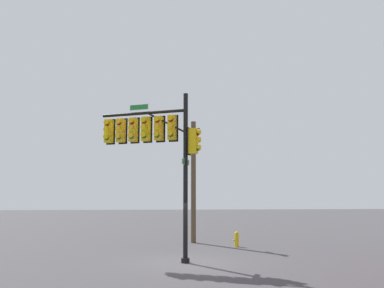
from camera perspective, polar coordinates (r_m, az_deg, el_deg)
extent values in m
plane|color=#464447|center=(17.21, -0.98, -16.97)|extent=(120.00, 120.00, 0.00)
cylinder|color=black|center=(16.99, -0.95, -4.68)|extent=(0.20, 0.20, 7.34)
cylinder|color=black|center=(17.19, -0.98, -16.64)|extent=(0.36, 0.36, 0.20)
cylinder|color=black|center=(18.15, -7.16, 4.48)|extent=(3.88, 1.76, 0.14)
cylinder|color=black|center=(17.60, -3.82, 3.15)|extent=(1.79, 0.82, 1.07)
cube|color=#E8B311|center=(17.45, -2.92, 2.40)|extent=(0.43, 0.45, 1.10)
cube|color=black|center=(17.63, -2.71, 2.30)|extent=(0.43, 0.20, 1.22)
sphere|color=maroon|center=(17.32, -3.13, 3.62)|extent=(0.22, 0.22, 0.22)
cylinder|color=#E8B311|center=(17.28, -3.19, 3.82)|extent=(0.27, 0.21, 0.23)
sphere|color=#FFFC14|center=(17.26, -3.14, 2.51)|extent=(0.22, 0.22, 0.22)
cylinder|color=#E8B311|center=(17.22, -3.20, 2.71)|extent=(0.27, 0.21, 0.23)
sphere|color=#0B621E|center=(17.21, -3.15, 1.40)|extent=(0.22, 0.22, 0.22)
cylinder|color=#E8B311|center=(17.16, -3.21, 1.59)|extent=(0.27, 0.21, 0.23)
cube|color=gold|center=(17.69, -4.86, 2.29)|extent=(0.44, 0.46, 1.10)
cube|color=black|center=(17.87, -4.59, 2.18)|extent=(0.42, 0.22, 1.22)
sphere|color=maroon|center=(17.57, -5.12, 3.48)|extent=(0.22, 0.22, 0.22)
cylinder|color=gold|center=(17.52, -5.20, 3.68)|extent=(0.27, 0.22, 0.23)
sphere|color=#FFFC14|center=(17.51, -5.13, 2.39)|extent=(0.22, 0.22, 0.22)
cylinder|color=gold|center=(17.46, -5.21, 2.58)|extent=(0.27, 0.22, 0.23)
sphere|color=#0B621E|center=(17.45, -5.14, 1.29)|extent=(0.22, 0.22, 0.22)
cylinder|color=gold|center=(17.41, -5.22, 1.48)|extent=(0.27, 0.22, 0.23)
cube|color=#DEBC0F|center=(17.94, -6.74, 2.17)|extent=(0.44, 0.46, 1.10)
cube|color=black|center=(18.12, -6.46, 2.07)|extent=(0.42, 0.22, 1.22)
sphere|color=maroon|center=(17.83, -7.01, 3.35)|extent=(0.22, 0.22, 0.22)
cylinder|color=#DEBC0F|center=(17.78, -7.09, 3.54)|extent=(0.27, 0.22, 0.23)
sphere|color=#FFFC14|center=(17.77, -7.02, 2.27)|extent=(0.22, 0.22, 0.22)
cylinder|color=#DEBC0F|center=(17.72, -7.11, 2.46)|extent=(0.27, 0.22, 0.23)
sphere|color=#0B621E|center=(17.71, -7.04, 1.19)|extent=(0.22, 0.22, 0.22)
cylinder|color=#DEBC0F|center=(17.67, -7.13, 1.37)|extent=(0.27, 0.22, 0.23)
cube|color=gold|center=(18.22, -8.56, 2.06)|extent=(0.43, 0.45, 1.10)
cube|color=black|center=(18.40, -8.29, 1.96)|extent=(0.42, 0.20, 1.22)
sphere|color=maroon|center=(18.10, -8.82, 3.22)|extent=(0.22, 0.22, 0.22)
cylinder|color=gold|center=(18.06, -8.90, 3.40)|extent=(0.27, 0.22, 0.23)
sphere|color=#FFFC14|center=(18.04, -8.84, 2.16)|extent=(0.22, 0.22, 0.22)
cylinder|color=gold|center=(18.00, -8.92, 2.34)|extent=(0.27, 0.22, 0.23)
sphere|color=#0B621E|center=(17.99, -8.86, 1.09)|extent=(0.22, 0.22, 0.22)
cylinder|color=gold|center=(17.94, -8.94, 1.27)|extent=(0.27, 0.22, 0.23)
cube|color=yellow|center=(18.51, -10.33, 1.94)|extent=(0.44, 0.46, 1.10)
cube|color=black|center=(18.68, -10.03, 1.85)|extent=(0.42, 0.22, 1.22)
sphere|color=maroon|center=(18.40, -10.62, 3.08)|extent=(0.22, 0.22, 0.22)
cylinder|color=yellow|center=(18.36, -10.71, 3.27)|extent=(0.27, 0.22, 0.23)
sphere|color=#FFFC14|center=(18.34, -10.65, 2.04)|extent=(0.22, 0.22, 0.22)
cylinder|color=yellow|center=(18.30, -10.74, 2.22)|extent=(0.27, 0.22, 0.23)
sphere|color=#0B621E|center=(18.29, -10.67, 0.99)|extent=(0.22, 0.22, 0.22)
cylinder|color=yellow|center=(18.25, -10.76, 1.17)|extent=(0.27, 0.22, 0.23)
cube|color=yellow|center=(18.82, -12.05, 1.83)|extent=(0.43, 0.45, 1.10)
cube|color=black|center=(19.00, -11.76, 1.74)|extent=(0.42, 0.20, 1.22)
sphere|color=maroon|center=(18.71, -12.31, 2.95)|extent=(0.22, 0.22, 0.22)
cylinder|color=yellow|center=(18.66, -12.39, 3.13)|extent=(0.27, 0.21, 0.23)
sphere|color=#FFFC14|center=(18.65, -12.34, 1.93)|extent=(0.22, 0.22, 0.22)
cylinder|color=yellow|center=(18.61, -12.42, 2.10)|extent=(0.27, 0.21, 0.23)
sphere|color=#0B621E|center=(18.60, -12.37, 0.89)|extent=(0.22, 0.22, 0.22)
cylinder|color=yellow|center=(18.55, -12.45, 1.07)|extent=(0.27, 0.21, 0.23)
cube|color=yellow|center=(17.02, 0.17, 0.43)|extent=(0.46, 0.44, 1.10)
cube|color=black|center=(17.08, -0.46, 0.40)|extent=(0.21, 0.42, 1.22)
sphere|color=maroon|center=(17.01, 0.81, 1.59)|extent=(0.22, 0.22, 0.22)
cylinder|color=yellow|center=(17.00, 1.01, 1.76)|extent=(0.22, 0.27, 0.23)
sphere|color=#FFFC14|center=(16.96, 0.82, 0.46)|extent=(0.22, 0.22, 0.22)
cylinder|color=yellow|center=(16.95, 1.01, 0.63)|extent=(0.22, 0.27, 0.23)
sphere|color=#0B621E|center=(16.92, 0.82, -0.68)|extent=(0.22, 0.22, 0.22)
cylinder|color=yellow|center=(16.91, 1.01, -0.51)|extent=(0.22, 0.27, 0.23)
cube|color=white|center=(18.30, -7.74, 5.35)|extent=(0.87, 0.39, 0.26)
cube|color=#1C7D30|center=(18.30, -7.74, 5.35)|extent=(0.84, 0.38, 0.22)
cube|color=white|center=(17.03, -0.95, -2.62)|extent=(0.39, 0.87, 0.26)
cube|color=#1F6736|center=(17.03, -0.95, -2.62)|extent=(0.38, 0.84, 0.22)
cylinder|color=brown|center=(23.95, 0.21, -5.44)|extent=(0.31, 0.31, 7.38)
cube|color=brown|center=(24.26, 0.20, 1.88)|extent=(0.64, 1.76, 0.12)
cylinder|color=gold|center=(22.41, 6.55, -13.87)|extent=(0.24, 0.24, 0.65)
sphere|color=#DABD0E|center=(22.37, 6.54, -12.86)|extent=(0.22, 0.22, 0.22)
cylinder|color=#E7C400|center=(22.38, 6.16, -13.80)|extent=(0.12, 0.10, 0.10)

